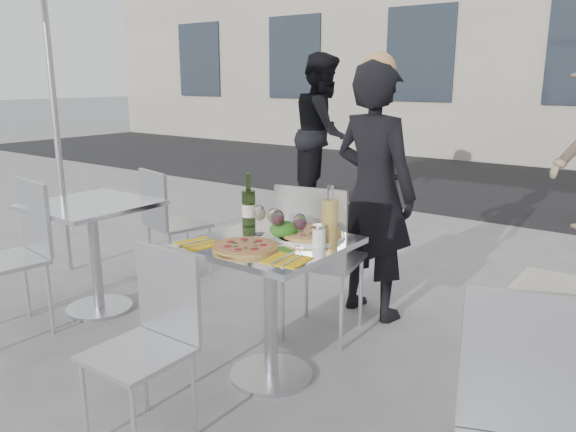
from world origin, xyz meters
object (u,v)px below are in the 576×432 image
Objects in this scene: wineglass_white_a at (260,214)px; napkin_right at (287,260)px; napkin_left at (199,243)px; pizza_near at (245,247)px; carafe at (330,220)px; pedestrian_a at (323,133)px; wine_bottle at (249,206)px; side_chair_lfar at (167,216)px; wineglass_red_b at (300,223)px; woman_diner at (374,193)px; side_chair_lnear at (18,245)px; side_table_left at (93,234)px; sugar_shaker at (319,236)px; pizza_far at (311,234)px; wineglass_white_b at (274,217)px; chair_far at (317,250)px; main_table at (270,281)px; chair_near at (152,330)px; wineglass_red_a at (278,219)px; salad_plate at (284,231)px.

napkin_right is (0.37, -0.26, -0.11)m from wineglass_white_a.
pizza_near is at bearing 29.10° from napkin_left.
pedestrian_a is at bearing 123.55° from carafe.
wineglass_white_a is (0.15, -0.09, -0.00)m from wine_bottle.
wine_bottle reaches higher than side_chair_lfar.
pizza_near is 1.98× the size of wineglass_red_b.
side_chair_lnear is at bearing 53.17° from woman_diner.
side_table_left is at bearing -178.60° from wineglass_red_b.
napkin_right is (0.00, -0.27, -0.05)m from sugar_shaker.
pizza_near is 0.38m from pizza_far.
side_chair_lnear is 1.94m from sugar_shaker.
side_chair_lfar is 1.63m from woman_diner.
wineglass_white_a is (-0.24, -0.12, 0.09)m from pizza_far.
carafe is (1.80, -0.53, 0.35)m from side_chair_lfar.
chair_far is at bearing 93.99° from wineglass_white_b.
main_table is 0.69m from chair_near.
side_chair_lfar is 2.01m from napkin_right.
chair_near is 0.81m from wineglass_red_a.
pedestrian_a reaches higher than main_table.
side_table_left is 0.47m from side_chair_lnear.
wineglass_white_a is at bearing -174.84° from pedestrian_a.
main_table is at bearing -29.56° from wineglass_white_a.
woman_diner is at bearing 82.23° from wineglass_white_a.
wineglass_white_a is 0.47m from napkin_right.
carafe reaches higher than wineglass_red_a.
chair_far reaches higher than wineglass_red_b.
wineglass_white_a is at bearing 167.35° from wineglass_red_a.
sugar_shaker is at bearing 16.08° from main_table.
pedestrian_a is 3.99m from wineglass_red_a.
napkin_right is (0.24, -1.26, -0.07)m from woman_diner.
side_table_left is at bearing 180.00° from main_table.
side_table_left is 1.87m from woman_diner.
main_table is 0.38m from napkin_right.
wineglass_white_a and wineglass_white_b have the same top height.
wineglass_white_a is 0.73× the size of napkin_left.
chair_near is at bearing -26.01° from side_table_left.
wineglass_white_b is 0.79× the size of napkin_right.
side_chair_lnear reaches higher than wineglass_white_b.
napkin_left and napkin_right have the same top height.
pizza_far is 2.24× the size of wineglass_red_b.
wineglass_white_a reaches higher than main_table.
carafe is (1.76, 0.15, 0.33)m from side_table_left.
wine_bottle is (-0.39, -0.03, 0.10)m from pizza_far.
wine_bottle reaches higher than chair_far.
woman_diner is 0.90× the size of pedestrian_a.
napkin_left is (-0.51, -0.39, -0.11)m from carafe.
side_table_left is 0.45× the size of woman_diner.
carafe reaches higher than napkin_left.
pizza_near is at bearing -97.12° from salad_plate.
sugar_shaker is (0.52, -0.09, -0.06)m from wine_bottle.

